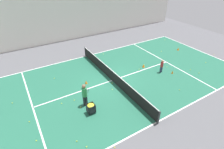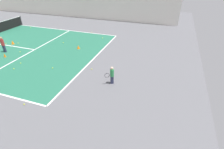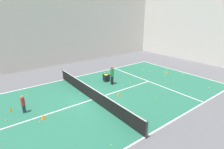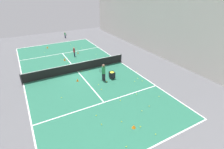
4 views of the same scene
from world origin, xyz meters
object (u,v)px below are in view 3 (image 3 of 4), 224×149
object	(u,v)px
coach_at_net	(112,74)
training_cone_1	(119,94)
ball_cart	(106,76)
tennis_net	(92,93)
child_midcourt	(23,103)
training_cone_0	(43,117)

from	to	relation	value
coach_at_net	training_cone_1	distance (m)	2.70
coach_at_net	ball_cart	distance (m)	1.06
coach_at_net	ball_cart	bearing A→B (deg)	-116.62
training_cone_1	ball_cart	bearing A→B (deg)	161.62
coach_at_net	training_cone_1	size ratio (longest dim) A/B	6.10
tennis_net	child_midcourt	bearing A→B (deg)	-104.02
training_cone_0	tennis_net	bearing A→B (deg)	96.00
child_midcourt	training_cone_1	distance (m)	6.91
coach_at_net	training_cone_1	xyz separation A→B (m)	(2.33, -1.08, -0.85)
child_midcourt	ball_cart	distance (m)	7.84
ball_cart	training_cone_1	world-z (taller)	ball_cart
training_cone_0	training_cone_1	world-z (taller)	training_cone_0
tennis_net	training_cone_0	world-z (taller)	tennis_net
ball_cart	child_midcourt	bearing A→B (deg)	-79.69
tennis_net	training_cone_1	xyz separation A→B (m)	(0.73, 2.07, -0.38)
tennis_net	ball_cart	world-z (taller)	tennis_net
ball_cart	training_cone_1	distance (m)	3.46
tennis_net	training_cone_1	distance (m)	2.23
child_midcourt	training_cone_0	xyz separation A→B (m)	(1.54, 0.77, -0.56)
tennis_net	child_midcourt	world-z (taller)	child_midcourt
child_midcourt	training_cone_1	size ratio (longest dim) A/B	4.40
training_cone_0	training_cone_1	size ratio (longest dim) A/B	1.11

